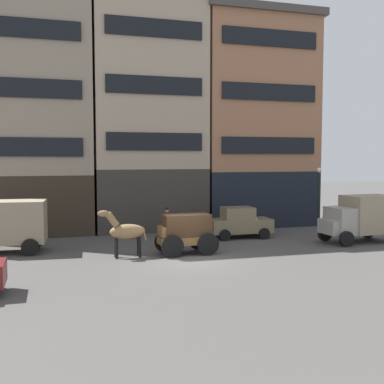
{
  "coord_description": "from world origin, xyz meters",
  "views": [
    {
      "loc": [
        -5.6,
        -20.49,
        4.74
      ],
      "look_at": [
        0.74,
        2.1,
        3.0
      ],
      "focal_mm": 43.06,
      "sensor_mm": 36.0,
      "label": 1
    }
  ],
  "objects": [
    {
      "name": "ground_plane",
      "position": [
        0.0,
        0.0,
        0.0
      ],
      "size": [
        120.0,
        120.0,
        0.0
      ],
      "primitive_type": "plane",
      "color": "#4C4947"
    },
    {
      "name": "pedestrian_officer",
      "position": [
        0.31,
        6.07,
        0.98
      ],
      "size": [
        0.5,
        0.5,
        1.79
      ],
      "color": "black",
      "rests_on": "ground_plane"
    },
    {
      "name": "draft_horse",
      "position": [
        -2.79,
        1.24,
        1.27
      ],
      "size": [
        2.35,
        0.66,
        2.3
      ],
      "color": "#937047",
      "rests_on": "ground_plane"
    },
    {
      "name": "building_center_left",
      "position": [
        -0.06,
        10.47,
        9.2
      ],
      "size": [
        7.66,
        6.02,
        18.3
      ],
      "color": "#38332D",
      "rests_on": "ground_plane"
    },
    {
      "name": "building_far_left",
      "position": [
        -7.7,
        10.47,
        8.86
      ],
      "size": [
        8.31,
        6.02,
        17.62
      ],
      "color": "#33281E",
      "rests_on": "ground_plane"
    },
    {
      "name": "building_center_right",
      "position": [
        7.64,
        10.47,
        7.46
      ],
      "size": [
        8.43,
        6.02,
        14.82
      ],
      "color": "black",
      "rests_on": "ground_plane"
    },
    {
      "name": "delivery_truck_near",
      "position": [
        -8.47,
        3.87,
        1.42
      ],
      "size": [
        4.45,
        2.36,
        2.62
      ],
      "color": "black",
      "rests_on": "ground_plane"
    },
    {
      "name": "sedan_light",
      "position": [
        4.46,
        4.88,
        0.91
      ],
      "size": [
        3.76,
        1.98,
        1.83
      ],
      "color": "#7A6B4C",
      "rests_on": "ground_plane"
    },
    {
      "name": "streetlamp_curbside",
      "position": [
        10.32,
        5.86,
        2.67
      ],
      "size": [
        0.32,
        0.32,
        4.12
      ],
      "color": "black",
      "rests_on": "ground_plane"
    },
    {
      "name": "cargo_wagon",
      "position": [
        0.16,
        1.24,
        1.15
      ],
      "size": [
        2.96,
        1.61,
        1.98
      ],
      "color": "brown",
      "rests_on": "ground_plane"
    },
    {
      "name": "delivery_truck_far",
      "position": [
        10.52,
        1.73,
        1.42
      ],
      "size": [
        4.45,
        2.36,
        2.62
      ],
      "color": "gray",
      "rests_on": "ground_plane"
    },
    {
      "name": "fire_hydrant_curbside",
      "position": [
        -1.69,
        6.22,
        0.43
      ],
      "size": [
        0.24,
        0.24,
        0.83
      ],
      "color": "maroon",
      "rests_on": "ground_plane"
    }
  ]
}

